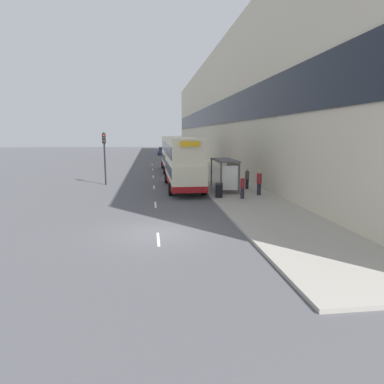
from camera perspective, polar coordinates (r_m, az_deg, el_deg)
name	(u,v)px	position (r m, az deg, el deg)	size (l,w,h in m)	color
ground_plane	(158,233)	(16.43, -5.73, -6.77)	(220.00, 220.00, 0.00)	#515156
pavement	(193,163)	(54.87, 0.16, 4.91)	(5.00, 93.00, 0.14)	#A39E93
terrace_facade	(218,111)	(55.43, 4.37, 13.36)	(3.10, 93.00, 16.45)	beige
lane_mark_0	(158,239)	(15.44, -5.64, -7.84)	(0.12, 2.00, 0.01)	silver
lane_mark_1	(155,205)	(22.76, -6.11, -2.12)	(0.12, 2.00, 0.01)	silver
lane_mark_2	(154,187)	(30.21, -6.35, 0.80)	(0.12, 2.00, 0.01)	silver
lane_mark_3	(153,177)	(37.70, -6.49, 2.56)	(0.12, 2.00, 0.01)	silver
lane_mark_4	(153,170)	(45.22, -6.59, 3.74)	(0.12, 2.00, 0.01)	silver
lane_mark_5	(152,164)	(52.74, -6.65, 4.58)	(0.12, 2.00, 0.01)	silver
bus_shelter	(228,169)	(27.21, 5.94, 3.80)	(1.60, 4.20, 2.48)	#4C4C51
double_decker_bus_near	(183,162)	(29.00, -1.49, 5.02)	(2.85, 10.34, 4.30)	beige
double_decker_bus_ahead	(174,153)	(42.72, -3.08, 6.51)	(2.85, 10.48, 4.30)	beige
car_0	(162,151)	(76.83, -4.97, 6.82)	(1.94, 4.49, 1.72)	navy
pedestrian_at_shelter	(247,179)	(28.62, 9.18, 2.23)	(0.33, 0.33, 1.66)	#23232D
pedestrian_1	(259,183)	(25.82, 11.13, 1.56)	(0.36, 0.36, 1.83)	#23232D
pedestrian_2	(242,187)	(24.21, 8.41, 0.83)	(0.32, 0.32, 1.60)	#23232D
litter_bin	(219,190)	(24.47, 4.52, 0.31)	(0.55, 0.55, 1.05)	black
traffic_light_far_kerb	(104,150)	(32.24, -14.40, 6.85)	(0.30, 0.32, 4.78)	black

